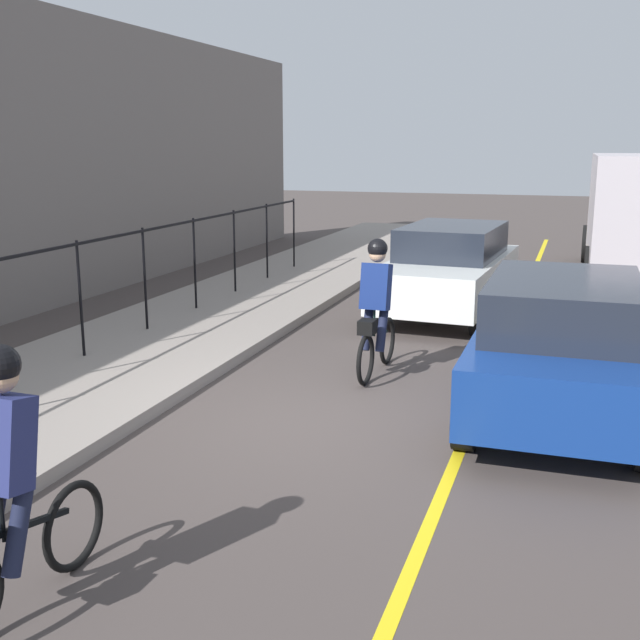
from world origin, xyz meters
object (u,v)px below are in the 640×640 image
at_px(cyclist_lead, 376,308).
at_px(cyclist_follow, 7,485).
at_px(patrol_sedan, 561,343).
at_px(parked_sedan_rear, 450,268).

bearing_deg(cyclist_lead, cyclist_follow, 173.29).
bearing_deg(patrol_sedan, parked_sedan_rear, 22.52).
height_order(cyclist_lead, cyclist_follow, same).
relative_size(cyclist_lead, parked_sedan_rear, 0.40).
xyz_separation_m(cyclist_follow, patrol_sedan, (5.22, -3.22, -0.09)).
xyz_separation_m(cyclist_follow, parked_sedan_rear, (10.19, -1.16, -0.09)).
height_order(cyclist_follow, patrol_sedan, cyclist_follow).
bearing_deg(patrol_sedan, cyclist_follow, 148.26).
bearing_deg(cyclist_lead, patrol_sedan, -106.00).
height_order(cyclist_lead, parked_sedan_rear, cyclist_lead).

